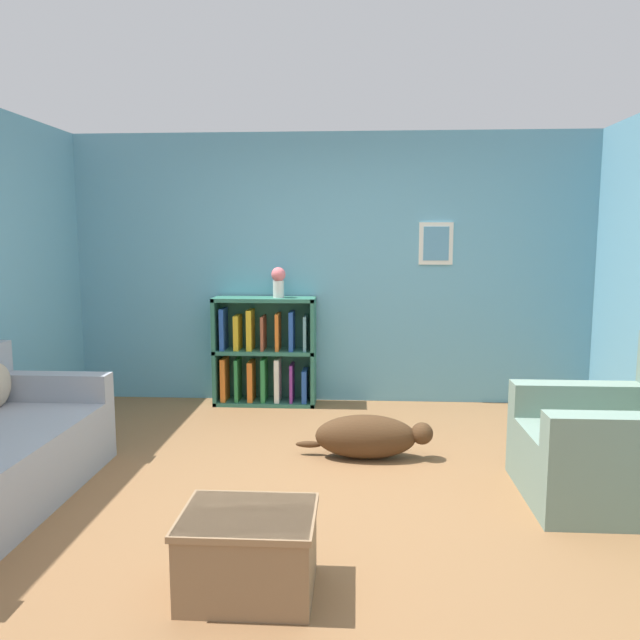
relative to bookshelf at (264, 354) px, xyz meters
name	(u,v)px	position (x,y,z in m)	size (l,w,h in m)	color
ground_plane	(316,489)	(0.64, -2.04, -0.49)	(14.00, 14.00, 0.00)	brown
wall_back	(332,269)	(0.65, 0.21, 0.81)	(5.60, 0.13, 2.60)	#609EB7
bookshelf	(264,354)	(0.00, 0.00, 0.00)	(0.97, 0.31, 1.04)	#2D6B56
recliner_chair	(621,447)	(2.53, -2.09, -0.15)	(1.03, 0.93, 1.00)	gray
coffee_table	(249,550)	(0.41, -3.23, -0.29)	(0.62, 0.49, 0.38)	#846647
dog	(368,437)	(0.99, -1.45, -0.33)	(1.01, 0.29, 0.32)	#472D19
vase	(278,280)	(0.15, -0.02, 0.71)	(0.14, 0.14, 0.29)	silver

